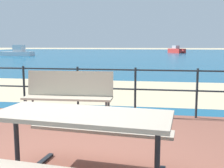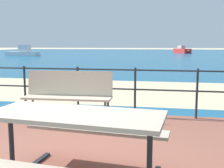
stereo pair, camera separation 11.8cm
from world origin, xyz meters
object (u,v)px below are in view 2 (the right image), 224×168
at_px(boat_mid, 23,52).
at_px(picnic_table, 75,133).
at_px(boat_near, 182,50).
at_px(park_bench, 68,91).

bearing_deg(boat_mid, picnic_table, 124.65).
bearing_deg(boat_mid, boat_near, -137.00).
relative_size(boat_near, boat_mid, 0.90).
bearing_deg(park_bench, boat_near, 81.77).
bearing_deg(boat_near, boat_mid, -77.95).
relative_size(picnic_table, park_bench, 1.08).
bearing_deg(picnic_table, boat_mid, 124.74).
bearing_deg(park_bench, boat_mid, 117.48).
height_order(picnic_table, boat_mid, boat_mid).
bearing_deg(boat_near, picnic_table, -29.97).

